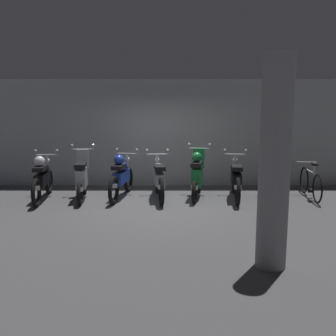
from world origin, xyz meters
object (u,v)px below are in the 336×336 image
object	(u,v)px
motorbike_slot_6	(273,179)
bicycle	(309,183)
motorbike_slot_3	(157,179)
motorbike_slot_0	(41,178)
motorbike_slot_2	(120,176)
motorbike_slot_5	(234,179)
motorbike_slot_1	(80,178)
motorbike_slot_4	(196,175)
support_pillar	(273,164)

from	to	relation	value
motorbike_slot_6	bicycle	size ratio (longest dim) A/B	1.13
motorbike_slot_3	motorbike_slot_6	xyz separation A→B (m)	(2.77, -0.09, -0.00)
motorbike_slot_0	bicycle	world-z (taller)	motorbike_slot_0
motorbike_slot_2	motorbike_slot_6	size ratio (longest dim) A/B	0.99
motorbike_slot_6	motorbike_slot_5	bearing A→B (deg)	175.93
motorbike_slot_3	motorbike_slot_5	distance (m)	1.85
motorbike_slot_0	bicycle	xyz separation A→B (m)	(6.46, 0.20, -0.17)
motorbike_slot_1	bicycle	world-z (taller)	motorbike_slot_1
motorbike_slot_3	motorbike_slot_4	world-z (taller)	motorbike_slot_4
motorbike_slot_2	motorbike_slot_1	bearing A→B (deg)	-170.43
motorbike_slot_0	support_pillar	bearing A→B (deg)	-40.75
motorbike_slot_0	motorbike_slot_6	world-z (taller)	motorbike_slot_0
motorbike_slot_4	motorbike_slot_3	bearing A→B (deg)	-172.61
motorbike_slot_2	motorbike_slot_6	xyz separation A→B (m)	(3.69, -0.20, -0.04)
motorbike_slot_0	motorbike_slot_1	world-z (taller)	motorbike_slot_1
motorbike_slot_3	support_pillar	xyz separation A→B (m)	(1.66, -3.94, 0.97)
motorbike_slot_2	support_pillar	size ratio (longest dim) A/B	0.66
motorbike_slot_3	motorbike_slot_4	xyz separation A→B (m)	(0.93, 0.12, 0.08)
motorbike_slot_3	motorbike_slot_6	distance (m)	2.77
support_pillar	motorbike_slot_1	bearing A→B (deg)	132.07
motorbike_slot_2	motorbike_slot_3	bearing A→B (deg)	-6.60
motorbike_slot_3	motorbike_slot_2	bearing A→B (deg)	173.40
motorbike_slot_1	motorbike_slot_4	xyz separation A→B (m)	(2.78, 0.17, 0.04)
motorbike_slot_2	motorbike_slot_3	distance (m)	0.93
motorbike_slot_0	motorbike_slot_5	distance (m)	4.62
motorbike_slot_4	motorbike_slot_2	bearing A→B (deg)	-179.56
motorbike_slot_4	motorbike_slot_0	bearing A→B (deg)	-176.21
motorbike_slot_3	support_pillar	size ratio (longest dim) A/B	0.67
motorbike_slot_0	motorbike_slot_6	size ratio (longest dim) A/B	1.00
motorbike_slot_4	motorbike_slot_6	xyz separation A→B (m)	(1.84, -0.21, -0.08)
motorbike_slot_4	support_pillar	xyz separation A→B (m)	(0.73, -4.06, 0.90)
motorbike_slot_0	bicycle	bearing A→B (deg)	1.81
motorbike_slot_4	motorbike_slot_6	world-z (taller)	motorbike_slot_4
motorbike_slot_0	motorbike_slot_4	distance (m)	3.71
bicycle	support_pillar	xyz separation A→B (m)	(-2.03, -4.02, 1.10)
motorbike_slot_0	motorbike_slot_2	world-z (taller)	same
motorbike_slot_6	bicycle	xyz separation A→B (m)	(0.92, 0.17, -0.13)
motorbike_slot_2	support_pillar	distance (m)	4.89
motorbike_slot_1	motorbike_slot_3	size ratio (longest dim) A/B	0.86
motorbike_slot_2	bicycle	world-z (taller)	motorbike_slot_2
motorbike_slot_6	bicycle	bearing A→B (deg)	10.74
motorbike_slot_3	bicycle	world-z (taller)	motorbike_slot_3
support_pillar	bicycle	bearing A→B (deg)	63.20
motorbike_slot_0	support_pillar	world-z (taller)	support_pillar
motorbike_slot_4	motorbike_slot_5	bearing A→B (deg)	-9.21
motorbike_slot_5	motorbike_slot_6	distance (m)	0.92
support_pillar	motorbike_slot_2	bearing A→B (deg)	122.53
motorbike_slot_4	bicycle	xyz separation A→B (m)	(2.76, -0.04, -0.21)
motorbike_slot_0	motorbike_slot_4	size ratio (longest dim) A/B	1.17
motorbike_slot_2	bicycle	xyz separation A→B (m)	(4.61, -0.03, -0.17)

